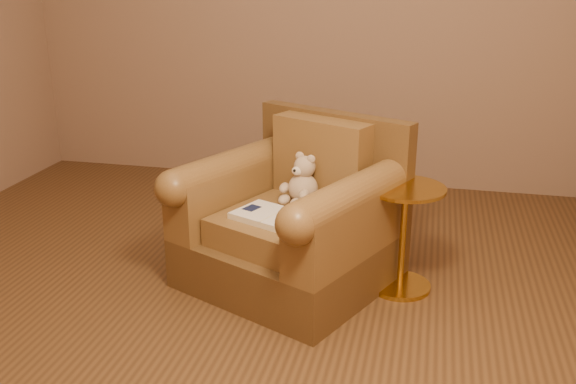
# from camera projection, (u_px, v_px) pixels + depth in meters

# --- Properties ---
(floor) EXTENTS (4.00, 4.00, 0.00)m
(floor) POSITION_uv_depth(u_px,v_px,m) (211.00, 308.00, 3.00)
(floor) COLOR brown
(floor) RESTS_ON ground
(armchair) EXTENTS (1.17, 1.15, 0.81)m
(armchair) POSITION_uv_depth(u_px,v_px,m) (295.00, 221.00, 3.19)
(armchair) COLOR brown
(armchair) RESTS_ON floor
(teddy_bear) EXTENTS (0.19, 0.22, 0.26)m
(teddy_bear) POSITION_uv_depth(u_px,v_px,m) (301.00, 184.00, 3.20)
(teddy_bear) COLOR tan
(teddy_bear) RESTS_ON armchair
(guidebook) EXTENTS (0.45, 0.37, 0.03)m
(guidebook) POSITION_uv_depth(u_px,v_px,m) (275.00, 217.00, 3.00)
(guidebook) COLOR beige
(guidebook) RESTS_ON armchair
(side_table) EXTENTS (0.38, 0.38, 0.53)m
(side_table) POSITION_uv_depth(u_px,v_px,m) (403.00, 235.00, 3.09)
(side_table) COLOR gold
(side_table) RESTS_ON floor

